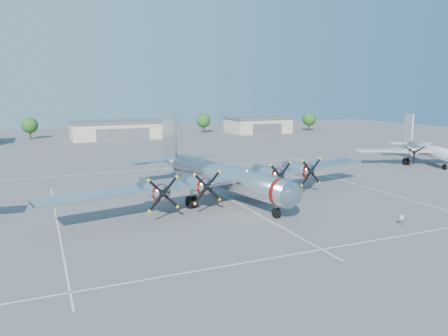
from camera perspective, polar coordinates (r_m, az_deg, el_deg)
name	(u,v)px	position (r m, az deg, el deg)	size (l,w,h in m)	color
ground	(226,197)	(60.19, 0.29, -3.81)	(260.00, 260.00, 0.00)	#58585A
parking_lines	(231,200)	(58.64, 0.97, -4.18)	(60.00, 50.08, 0.01)	silver
hangar_center	(119,130)	(137.99, -13.57, 4.91)	(28.60, 14.60, 5.40)	#B5B090
hangar_east	(258,125)	(153.63, 4.42, 5.65)	(20.60, 14.60, 5.40)	#B5B090
tree_west	(30,125)	(143.88, -24.05, 5.12)	(4.80, 4.80, 6.64)	#382619
tree_east	(203,121)	(151.62, -2.71, 6.18)	(4.80, 4.80, 6.64)	#382619
tree_far_east	(309,119)	(162.17, 11.06, 6.26)	(4.80, 4.80, 6.64)	#382619
main_bomber_b29	(220,198)	(59.42, -0.52, -3.99)	(48.59, 33.24, 10.75)	silver
twin_engine_east	(426,164)	(96.37, 24.86, 0.51)	(29.91, 21.51, 9.48)	#BCBCC1
info_placard	(402,218)	(51.24, 22.21, -6.12)	(0.59, 0.17, 1.14)	black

